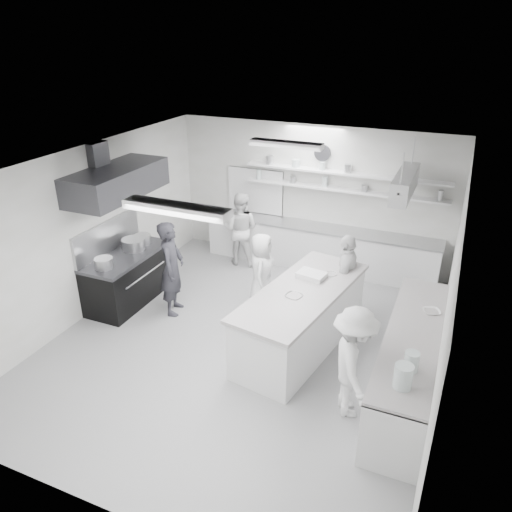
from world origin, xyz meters
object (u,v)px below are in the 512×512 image
at_px(stove, 129,279).
at_px(prep_island, 301,320).
at_px(cook_stove, 172,268).
at_px(right_counter, 410,364).
at_px(cook_back, 240,229).
at_px(back_counter, 318,247).

distance_m(stove, prep_island, 3.50).
xyz_separation_m(prep_island, cook_stove, (-2.48, 0.14, 0.38)).
height_order(right_counter, cook_back, cook_back).
height_order(stove, back_counter, back_counter).
bearing_deg(stove, cook_stove, -1.30).
bearing_deg(stove, cook_back, 61.32).
xyz_separation_m(right_counter, prep_island, (-1.76, 0.43, 0.03)).
height_order(back_counter, right_counter, right_counter).
bearing_deg(right_counter, cook_back, 143.74).
distance_m(back_counter, prep_island, 3.02).
distance_m(stove, cook_stove, 1.10).
bearing_deg(prep_island, back_counter, 111.14).
height_order(back_counter, cook_stove, cook_stove).
bearing_deg(right_counter, cook_stove, 172.25).
bearing_deg(back_counter, cook_stove, -123.83).
bearing_deg(stove, right_counter, -6.52).
xyz_separation_m(stove, right_counter, (5.25, -0.60, 0.02)).
bearing_deg(right_counter, stove, 173.48).
distance_m(back_counter, right_counter, 4.13).
xyz_separation_m(right_counter, cook_stove, (-4.24, 0.58, 0.41)).
bearing_deg(cook_back, right_counter, 137.55).
distance_m(stove, cook_back, 2.67).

